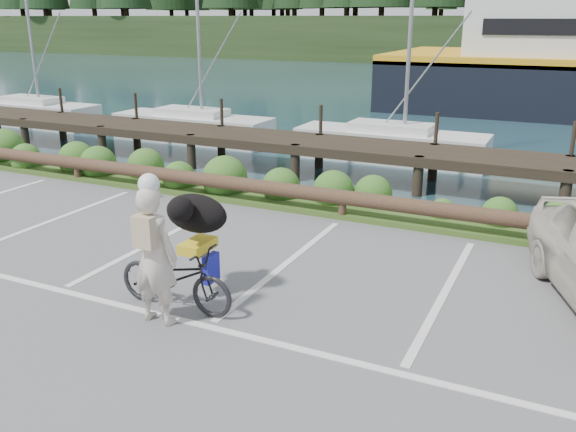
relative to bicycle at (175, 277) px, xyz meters
The scene contains 7 objects.
ground 0.84m from the bicycle, 10.04° to the left, with size 72.00×72.00×0.00m, color #575759.
harbor_backdrop 78.55m from the bicycle, 89.21° to the left, with size 170.00×160.00×30.00m.
vegetation_strip 5.48m from the bicycle, 82.81° to the left, with size 34.00×1.60×0.10m, color #3D5B21.
log_rail 4.79m from the bicycle, 81.76° to the left, with size 32.00×0.30×0.60m, color #443021, non-canonical shape.
bicycle is the anchor object (origin of this frame).
cyclist 0.63m from the bicycle, 90.08° to the right, with size 0.69×0.45×1.88m, color beige.
dog 0.95m from the bicycle, 89.92° to the left, with size 0.98×0.48×0.56m, color black.
Camera 1 is at (4.03, -6.41, 3.88)m, focal length 38.00 mm.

